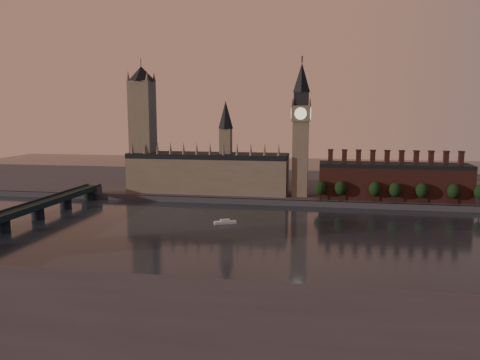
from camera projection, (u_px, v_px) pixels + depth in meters
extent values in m
plane|color=black|center=(272.00, 237.00, 261.71)|extent=(900.00, 900.00, 0.00)
cube|color=#46464B|center=(285.00, 203.00, 349.13)|extent=(900.00, 4.00, 4.00)
cube|color=#46464B|center=(292.00, 184.00, 436.84)|extent=(900.00, 180.00, 4.00)
cube|color=gray|center=(208.00, 175.00, 382.24)|extent=(130.00, 30.00, 28.00)
cube|color=black|center=(208.00, 156.00, 379.91)|extent=(130.00, 30.00, 4.00)
cube|color=gray|center=(226.00, 144.00, 375.90)|extent=(9.00, 9.00, 24.00)
cone|color=black|center=(226.00, 115.00, 372.55)|extent=(12.00, 12.00, 22.00)
cone|color=gray|center=(132.00, 147.00, 375.31)|extent=(2.60, 2.60, 10.00)
cone|color=gray|center=(145.00, 148.00, 373.48)|extent=(2.60, 2.60, 10.00)
cone|color=gray|center=(158.00, 148.00, 371.65)|extent=(2.60, 2.60, 10.00)
cone|color=gray|center=(170.00, 148.00, 369.82)|extent=(2.60, 2.60, 10.00)
cone|color=gray|center=(184.00, 148.00, 368.00)|extent=(2.60, 2.60, 10.00)
cone|color=gray|center=(197.00, 148.00, 366.17)|extent=(2.60, 2.60, 10.00)
cone|color=gray|center=(210.00, 148.00, 364.34)|extent=(2.60, 2.60, 10.00)
cone|color=gray|center=(224.00, 149.00, 362.51)|extent=(2.60, 2.60, 10.00)
cone|color=gray|center=(237.00, 149.00, 360.68)|extent=(2.60, 2.60, 10.00)
cone|color=gray|center=(251.00, 149.00, 358.85)|extent=(2.60, 2.60, 10.00)
cone|color=gray|center=(265.00, 149.00, 357.02)|extent=(2.60, 2.60, 10.00)
cone|color=gray|center=(279.00, 149.00, 355.19)|extent=(2.60, 2.60, 10.00)
cube|color=gray|center=(143.00, 137.00, 387.11)|extent=(18.00, 18.00, 90.00)
cone|color=black|center=(141.00, 74.00, 379.68)|extent=(24.00, 24.00, 12.00)
cylinder|color=#232326|center=(141.00, 66.00, 378.81)|extent=(0.50, 0.50, 12.00)
cone|color=gray|center=(128.00, 76.00, 373.54)|extent=(3.00, 3.00, 8.00)
cone|color=gray|center=(147.00, 75.00, 370.81)|extent=(3.00, 3.00, 8.00)
cone|color=gray|center=(136.00, 77.00, 389.13)|extent=(3.00, 3.00, 8.00)
cone|color=gray|center=(154.00, 77.00, 386.40)|extent=(3.00, 3.00, 8.00)
cube|color=gray|center=(300.00, 159.00, 362.40)|extent=(12.00, 12.00, 58.00)
cube|color=gray|center=(301.00, 114.00, 357.30)|extent=(14.00, 14.00, 12.00)
cube|color=#232326|center=(301.00, 99.00, 355.70)|extent=(11.00, 11.00, 10.00)
cone|color=black|center=(302.00, 78.00, 353.37)|extent=(13.00, 13.00, 22.00)
cylinder|color=#232326|center=(302.00, 59.00, 351.40)|extent=(1.00, 1.00, 5.00)
cylinder|color=beige|center=(301.00, 114.00, 350.29)|extent=(9.00, 0.50, 9.00)
cylinder|color=beige|center=(301.00, 114.00, 364.32)|extent=(9.00, 0.50, 9.00)
cylinder|color=beige|center=(292.00, 114.00, 358.53)|extent=(0.50, 9.00, 9.00)
cylinder|color=beige|center=(311.00, 114.00, 356.07)|extent=(0.50, 9.00, 9.00)
cone|color=gray|center=(292.00, 101.00, 350.77)|extent=(2.00, 2.00, 6.00)
cone|color=gray|center=(310.00, 101.00, 348.55)|extent=(2.00, 2.00, 6.00)
cone|color=gray|center=(293.00, 102.00, 363.43)|extent=(2.00, 2.00, 6.00)
cone|color=gray|center=(310.00, 102.00, 361.22)|extent=(2.00, 2.00, 6.00)
cube|color=brown|center=(393.00, 183.00, 352.94)|extent=(110.00, 25.00, 24.00)
cube|color=black|center=(394.00, 165.00, 350.97)|extent=(110.00, 25.00, 3.00)
cube|color=brown|center=(330.00, 156.00, 358.11)|extent=(3.50, 3.50, 9.00)
cube|color=#232326|center=(331.00, 150.00, 357.39)|extent=(4.20, 4.20, 1.00)
cube|color=brown|center=(344.00, 157.00, 356.33)|extent=(3.50, 3.50, 9.00)
cube|color=#232326|center=(345.00, 150.00, 355.60)|extent=(4.20, 4.20, 1.00)
cube|color=brown|center=(358.00, 157.00, 354.55)|extent=(3.50, 3.50, 9.00)
cube|color=#232326|center=(359.00, 150.00, 353.82)|extent=(4.20, 4.20, 1.00)
cube|color=brown|center=(373.00, 157.00, 352.77)|extent=(3.50, 3.50, 9.00)
cube|color=#232326|center=(373.00, 150.00, 352.04)|extent=(4.20, 4.20, 1.00)
cube|color=brown|center=(387.00, 157.00, 350.99)|extent=(3.50, 3.50, 9.00)
cube|color=#232326|center=(387.00, 151.00, 350.26)|extent=(4.20, 4.20, 1.00)
cube|color=brown|center=(402.00, 158.00, 349.21)|extent=(3.50, 3.50, 9.00)
cube|color=#232326|center=(402.00, 151.00, 348.48)|extent=(4.20, 4.20, 1.00)
cube|color=brown|center=(416.00, 158.00, 347.43)|extent=(3.50, 3.50, 9.00)
cube|color=#232326|center=(417.00, 151.00, 346.70)|extent=(4.20, 4.20, 1.00)
cube|color=brown|center=(431.00, 158.00, 345.65)|extent=(3.50, 3.50, 9.00)
cube|color=#232326|center=(431.00, 151.00, 344.92)|extent=(4.20, 4.20, 1.00)
cube|color=brown|center=(446.00, 158.00, 343.87)|extent=(3.50, 3.50, 9.00)
cube|color=#232326|center=(446.00, 151.00, 343.14)|extent=(4.20, 4.20, 1.00)
cube|color=brown|center=(461.00, 158.00, 342.09)|extent=(3.50, 3.50, 9.00)
cube|color=#232326|center=(461.00, 152.00, 341.36)|extent=(4.20, 4.20, 1.00)
cylinder|color=black|center=(320.00, 196.00, 348.14)|extent=(0.80, 0.80, 6.00)
ellipsoid|color=black|center=(320.00, 188.00, 347.19)|extent=(8.60, 8.60, 10.75)
cylinder|color=black|center=(340.00, 197.00, 346.43)|extent=(0.80, 0.80, 6.00)
ellipsoid|color=black|center=(341.00, 188.00, 345.49)|extent=(8.60, 8.60, 10.75)
cylinder|color=black|center=(374.00, 198.00, 342.27)|extent=(0.80, 0.80, 6.00)
ellipsoid|color=black|center=(375.00, 189.00, 341.33)|extent=(8.60, 8.60, 10.75)
cylinder|color=black|center=(395.00, 199.00, 338.41)|extent=(0.80, 0.80, 6.00)
ellipsoid|color=black|center=(395.00, 190.00, 337.46)|extent=(8.60, 8.60, 10.75)
cylinder|color=black|center=(421.00, 199.00, 336.24)|extent=(0.80, 0.80, 6.00)
ellipsoid|color=black|center=(422.00, 190.00, 335.29)|extent=(8.60, 8.60, 10.75)
cylinder|color=black|center=(453.00, 200.00, 332.95)|extent=(0.80, 0.80, 6.00)
ellipsoid|color=black|center=(454.00, 191.00, 332.01)|extent=(8.60, 8.60, 10.75)
cylinder|color=black|center=(480.00, 201.00, 328.69)|extent=(0.80, 0.80, 6.00)
cube|color=#1D2D27|center=(16.00, 213.00, 281.96)|extent=(12.00, 200.00, 2.50)
cube|color=#1D2D27|center=(7.00, 209.00, 282.62)|extent=(1.00, 200.00, 1.30)
cube|color=#1D2D27|center=(24.00, 210.00, 280.74)|extent=(1.00, 200.00, 1.30)
cube|color=#46464B|center=(92.00, 190.00, 374.83)|extent=(14.00, 8.00, 6.00)
cylinder|color=#232326|center=(3.00, 226.00, 271.01)|extent=(8.00, 8.00, 7.75)
cylinder|color=#232326|center=(38.00, 213.00, 304.14)|extent=(8.00, 8.00, 7.75)
cylinder|color=#232326|center=(66.00, 203.00, 337.28)|extent=(8.00, 8.00, 7.75)
cylinder|color=#232326|center=(89.00, 195.00, 370.41)|extent=(8.00, 8.00, 7.75)
cube|color=silver|center=(225.00, 222.00, 292.57)|extent=(14.34, 8.76, 1.58)
cube|color=silver|center=(225.00, 220.00, 292.37)|extent=(6.61, 4.94, 1.19)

